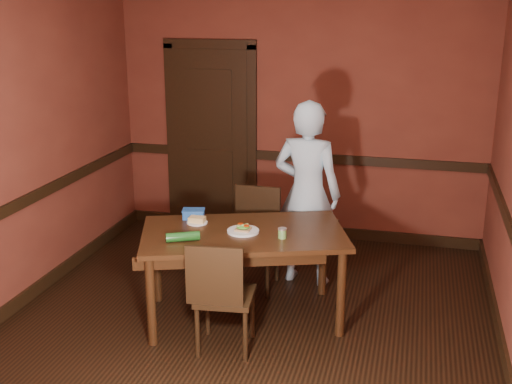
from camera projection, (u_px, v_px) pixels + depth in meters
The scene contains 19 objects.
floor at pixel (245, 327), 5.23m from camera, with size 4.00×4.50×0.01m, color black.
wall_back at pixel (300, 116), 6.93m from camera, with size 4.00×0.02×2.70m, color maroon.
wall_front at pixel (106, 294), 2.75m from camera, with size 4.00×0.02×2.70m, color maroon.
wall_left at pixel (12, 152), 5.31m from camera, with size 0.02×4.50×2.70m, color maroon.
dado_back at pixel (298, 157), 7.04m from camera, with size 4.00×0.03×0.10m, color black.
dado_left at pixel (20, 204), 5.44m from camera, with size 0.03×4.50×0.10m, color black.
baseboard_back at pixel (297, 229), 7.28m from camera, with size 4.00×0.03×0.12m, color black.
baseboard_left at pixel (30, 294), 5.68m from camera, with size 0.03×4.50×0.12m, color black.
baseboard_right at pixel (504, 352), 4.74m from camera, with size 0.03×4.50×0.12m, color black.
door at pixel (211, 136), 7.21m from camera, with size 1.05×0.07×2.20m.
dining_table at pixel (244, 275), 5.29m from camera, with size 1.63×0.92×0.76m, color black.
chair_far at pixel (253, 240), 5.85m from camera, with size 0.43×0.43×0.91m, color black, non-canonical shape.
chair_near at pixel (225, 294), 4.80m from camera, with size 0.42×0.42×0.90m, color black, non-canonical shape.
person at pixel (307, 194), 5.85m from camera, with size 0.63×0.41×1.72m, color #A5C7D8.
sandwich_plate at pixel (243, 230), 5.16m from camera, with size 0.26×0.26×0.06m.
sauce_jar at pixel (282, 233), 5.03m from camera, with size 0.07×0.07×0.08m.
cheese_saucer at pixel (197, 221), 5.37m from camera, with size 0.18×0.18×0.05m.
food_tub at pixel (194, 214), 5.48m from camera, with size 0.21×0.17×0.08m.
wrapped_veg at pixel (183, 237), 4.96m from camera, with size 0.07×0.07×0.26m, color #174615.
Camera 1 is at (1.25, -4.52, 2.56)m, focal length 45.00 mm.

